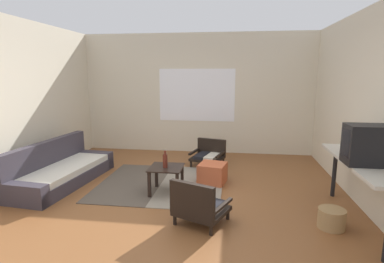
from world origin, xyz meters
TOP-DOWN VIEW (x-y plane):
  - ground_plane at (0.00, 0.00)m, footprint 7.80×7.80m
  - far_wall_with_window at (0.00, 3.06)m, footprint 5.60×0.13m
  - side_wall_right at (2.66, 0.30)m, footprint 0.12×6.60m
  - side_wall_left at (-2.66, 0.30)m, footprint 0.12×6.60m
  - area_rug at (-0.32, 0.79)m, footprint 2.03×1.89m
  - couch at (-2.01, 0.61)m, footprint 0.96×2.07m
  - coffee_table at (-0.15, 0.42)m, footprint 0.50×0.50m
  - armchair_by_window at (0.37, 1.98)m, footprint 0.72×0.68m
  - armchair_striped_foreground at (0.46, -0.51)m, footprint 0.75×0.73m
  - ottoman_orange at (0.52, 0.96)m, footprint 0.50×0.50m
  - console_shelf at (2.35, -0.18)m, footprint 0.39×1.77m
  - crt_television at (2.35, -0.34)m, footprint 0.46×0.33m
  - clay_vase at (2.35, 0.12)m, footprint 0.22×0.22m
  - glass_bottle at (-0.16, 0.40)m, footprint 0.07×0.07m
  - wicker_basket at (2.03, -0.38)m, footprint 0.31×0.31m

SIDE VIEW (x-z plane):
  - ground_plane at x=0.00m, z-range 0.00..0.00m
  - area_rug at x=-0.32m, z-range 0.00..0.01m
  - wicker_basket at x=2.03m, z-range 0.00..0.24m
  - ottoman_orange at x=0.52m, z-range 0.00..0.34m
  - couch at x=-2.01m, z-range -0.14..0.56m
  - armchair_by_window at x=0.37m, z-range -0.02..0.48m
  - armchair_striped_foreground at x=0.46m, z-range -0.04..0.53m
  - coffee_table at x=-0.15m, z-range 0.11..0.53m
  - glass_bottle at x=-0.16m, z-range 0.39..0.65m
  - console_shelf at x=2.35m, z-range 0.31..1.10m
  - clay_vase at x=2.35m, z-range 0.75..1.07m
  - crt_television at x=2.35m, z-range 0.79..1.25m
  - far_wall_with_window at x=0.00m, z-range 0.00..2.70m
  - side_wall_right at x=2.66m, z-range 0.00..2.70m
  - side_wall_left at x=-2.66m, z-range 0.00..2.70m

